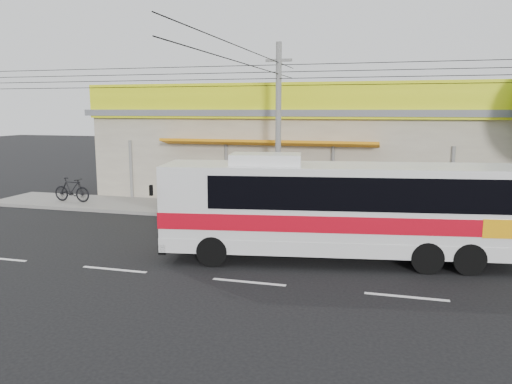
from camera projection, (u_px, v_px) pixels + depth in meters
ground at (271, 256)px, 15.58m from camera, size 120.00×120.00×0.00m
sidewalk at (304, 215)px, 21.28m from camera, size 30.00×3.20×0.15m
lane_markings at (249, 282)px, 13.21m from camera, size 50.00×0.12×0.01m
storefront_building at (322, 152)px, 26.19m from camera, size 22.60×9.20×5.70m
coach_bus at (344, 205)px, 14.85m from camera, size 10.66×3.84×3.22m
motorbike_red at (225, 197)px, 22.75m from camera, size 1.69×0.73×0.86m
motorbike_dark at (72, 190)px, 23.76m from camera, size 1.97×0.64×1.17m
utility_pole at (279, 74)px, 20.01m from camera, size 34.00×14.00×7.17m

